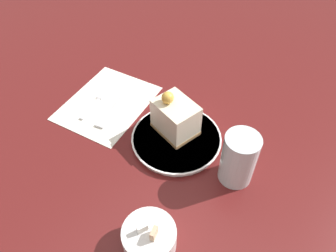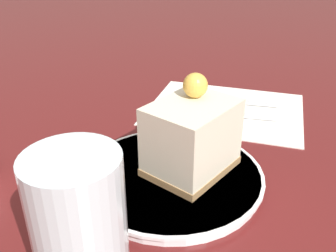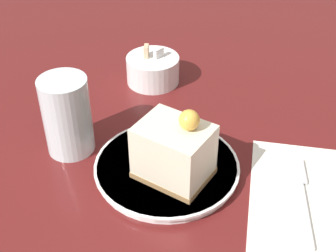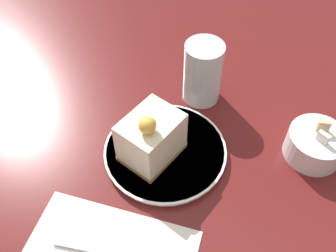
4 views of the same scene
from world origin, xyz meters
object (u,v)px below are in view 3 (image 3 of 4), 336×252
plate (166,169)px  fork (301,192)px  drinking_glass (66,116)px  cake_slice (174,151)px  sugar_bowl (153,69)px

plate → fork: (0.19, 0.02, -0.00)m
fork → drinking_glass: bearing=169.3°
fork → plate: bearing=172.7°
plate → fork: size_ratio=1.28×
drinking_glass → plate: bearing=-0.5°
plate → fork: 0.19m
plate → cake_slice: size_ratio=1.88×
cake_slice → fork: (0.17, 0.04, -0.05)m
plate → cake_slice: bearing=-39.0°
cake_slice → fork: 0.19m
plate → sugar_bowl: (-0.11, 0.23, 0.02)m
cake_slice → drinking_glass: (-0.18, 0.02, 0.00)m
cake_slice → drinking_glass: cake_slice is taller
fork → drinking_glass: drinking_glass is taller
cake_slice → drinking_glass: bearing=-172.3°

